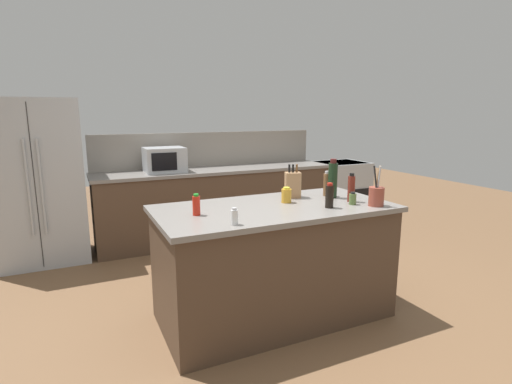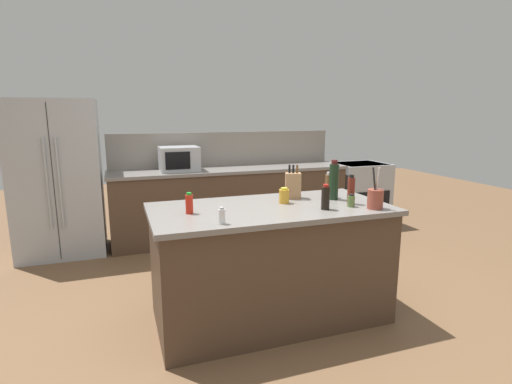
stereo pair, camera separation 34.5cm
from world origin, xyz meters
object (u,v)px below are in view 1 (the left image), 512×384
at_px(salt_shaker, 234,217).
at_px(wine_bottle, 333,180).
at_px(vinegar_bottle, 351,188).
at_px(range_oven, 340,191).
at_px(knife_block, 293,185).
at_px(utensil_crock, 376,196).
at_px(hot_sauce_bottle, 196,205).
at_px(soy_sauce_bottle, 329,196).
at_px(refrigerator, 37,182).
at_px(microwave, 165,160).
at_px(pepper_grinder, 327,184).
at_px(honey_jar, 286,195).
at_px(spice_jar_oregano, 353,199).

bearing_deg(salt_shaker, wine_bottle, 21.41).
distance_m(vinegar_bottle, salt_shaker, 1.16).
distance_m(range_oven, knife_block, 2.87).
relative_size(utensil_crock, hot_sauce_bottle, 2.05).
height_order(range_oven, salt_shaker, salt_shaker).
relative_size(utensil_crock, soy_sauce_bottle, 1.64).
bearing_deg(knife_block, refrigerator, 155.19).
height_order(microwave, pepper_grinder, microwave).
xyz_separation_m(utensil_crock, wine_bottle, (-0.13, 0.40, 0.08)).
relative_size(microwave, salt_shaker, 4.22).
xyz_separation_m(range_oven, honey_jar, (-2.15, -2.12, 0.53)).
distance_m(microwave, spice_jar_oregano, 2.61).
xyz_separation_m(pepper_grinder, wine_bottle, (-0.00, -0.09, 0.05)).
distance_m(vinegar_bottle, soy_sauce_bottle, 0.30).
bearing_deg(refrigerator, knife_block, -44.21).
height_order(salt_shaker, wine_bottle, wine_bottle).
relative_size(range_oven, soy_sauce_bottle, 4.70).
bearing_deg(utensil_crock, spice_jar_oregano, 140.10).
xyz_separation_m(knife_block, honey_jar, (-0.15, -0.15, -0.05)).
xyz_separation_m(knife_block, wine_bottle, (0.31, -0.15, 0.05)).
xyz_separation_m(range_oven, salt_shaker, (-2.78, -2.55, 0.53)).
bearing_deg(vinegar_bottle, soy_sauce_bottle, -160.86).
bearing_deg(knife_block, spice_jar_oregano, -36.11).
xyz_separation_m(knife_block, hot_sauce_bottle, (-0.94, -0.23, -0.04)).
bearing_deg(refrigerator, hot_sauce_bottle, -63.11).
relative_size(vinegar_bottle, honey_jar, 1.87).
relative_size(wine_bottle, honey_jar, 2.63).
bearing_deg(soy_sauce_bottle, hot_sauce_bottle, 167.85).
distance_m(refrigerator, soy_sauce_bottle, 3.28).
distance_m(utensil_crock, spice_jar_oregano, 0.18).
relative_size(refrigerator, soy_sauce_bottle, 9.29).
height_order(utensil_crock, soy_sauce_bottle, utensil_crock).
bearing_deg(spice_jar_oregano, vinegar_bottle, 59.51).
xyz_separation_m(wine_bottle, spice_jar_oregano, (-0.01, -0.28, -0.11)).
xyz_separation_m(refrigerator, utensil_crock, (2.52, -2.58, 0.11)).
bearing_deg(knife_block, soy_sauce_bottle, -62.21).
distance_m(vinegar_bottle, pepper_grinder, 0.29).
relative_size(refrigerator, spice_jar_oregano, 17.79).
distance_m(knife_block, hot_sauce_bottle, 0.97).
bearing_deg(salt_shaker, refrigerator, 116.53).
relative_size(microwave, utensil_crock, 1.51).
height_order(range_oven, soy_sauce_bottle, soy_sauce_bottle).
bearing_deg(salt_shaker, knife_block, 36.65).
bearing_deg(hot_sauce_bottle, range_oven, 36.96).
distance_m(utensil_crock, soy_sauce_bottle, 0.39).
xyz_separation_m(utensil_crock, spice_jar_oregano, (-0.14, 0.12, -0.04)).
relative_size(knife_block, vinegar_bottle, 1.21).
xyz_separation_m(refrigerator, range_oven, (4.08, -0.05, -0.44)).
height_order(utensil_crock, honey_jar, utensil_crock).
bearing_deg(vinegar_bottle, salt_shaker, -168.51).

